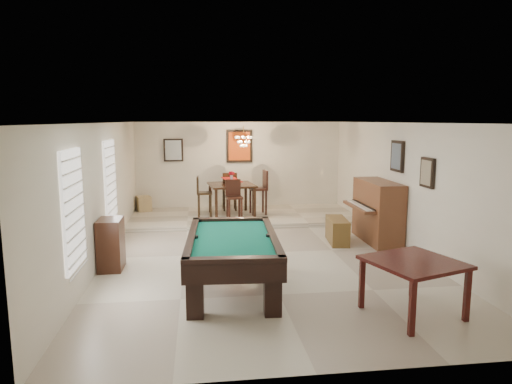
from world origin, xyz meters
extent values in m
cube|color=beige|center=(0.00, 0.00, -0.01)|extent=(6.00, 9.00, 0.02)
cube|color=silver|center=(0.00, 4.50, 1.30)|extent=(6.00, 0.04, 2.60)
cube|color=silver|center=(0.00, -4.50, 1.30)|extent=(6.00, 0.04, 2.60)
cube|color=silver|center=(-3.00, 0.00, 1.30)|extent=(0.04, 9.00, 2.60)
cube|color=silver|center=(3.00, 0.00, 1.30)|extent=(0.04, 9.00, 2.60)
cube|color=white|center=(0.00, 0.00, 2.60)|extent=(6.00, 9.00, 0.04)
cube|color=beige|center=(0.00, 3.25, 0.06)|extent=(6.00, 2.50, 0.12)
cube|color=white|center=(-2.97, -2.20, 1.40)|extent=(0.06, 1.00, 1.70)
cube|color=white|center=(-2.97, 0.60, 1.40)|extent=(0.06, 1.00, 1.70)
cube|color=brown|center=(1.79, 0.57, 0.27)|extent=(0.48, 1.00, 0.53)
cube|color=black|center=(-2.78, -0.67, 0.46)|extent=(0.41, 0.61, 0.92)
cube|color=tan|center=(-2.75, 4.12, 0.32)|extent=(0.49, 0.54, 0.41)
cube|color=#D84C14|center=(0.00, 4.46, 1.90)|extent=(0.75, 0.06, 0.95)
cube|color=white|center=(-1.90, 4.46, 1.80)|extent=(0.55, 0.06, 0.65)
cube|color=slate|center=(2.96, 0.30, 1.90)|extent=(0.06, 0.55, 0.65)
cube|color=gray|center=(2.96, -1.00, 1.70)|extent=(0.06, 0.45, 0.55)
camera|label=1|loc=(-1.20, -8.82, 2.65)|focal=32.00mm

